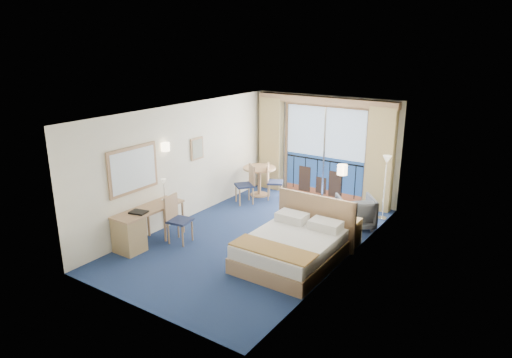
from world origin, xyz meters
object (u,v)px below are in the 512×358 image
at_px(nightstand, 348,232).
at_px(desk, 134,230).
at_px(table_chair_a, 272,179).
at_px(table_chair_b, 248,182).
at_px(armchair, 355,212).
at_px(desk_chair, 176,216).
at_px(floor_lamp, 386,171).
at_px(bed, 293,247).
at_px(round_table, 259,174).

distance_m(nightstand, desk, 4.35).
distance_m(nightstand, table_chair_a, 3.20).
distance_m(desk, table_chair_b, 3.53).
height_order(armchair, desk_chair, desk_chair).
bearing_deg(desk_chair, table_chair_b, -5.94).
bearing_deg(floor_lamp, table_chair_a, -175.29).
bearing_deg(floor_lamp, bed, -102.46).
bearing_deg(nightstand, table_chair_a, 151.51).
relative_size(nightstand, floor_lamp, 0.37).
xyz_separation_m(floor_lamp, table_chair_a, (-2.92, -0.24, -0.63)).
bearing_deg(armchair, floor_lamp, -151.45).
bearing_deg(table_chair_a, floor_lamp, -112.63).
bearing_deg(table_chair_b, desk, -57.38).
xyz_separation_m(floor_lamp, desk, (-3.60, -4.37, -0.75)).
bearing_deg(round_table, table_chair_b, -83.06).
xyz_separation_m(round_table, table_chair_a, (0.42, -0.04, -0.06)).
distance_m(bed, desk_chair, 2.53).
bearing_deg(nightstand, armchair, 104.06).
bearing_deg(desk, desk_chair, 58.88).
relative_size(armchair, floor_lamp, 0.52).
height_order(nightstand, desk, desk).
relative_size(bed, table_chair_b, 2.02).
height_order(desk, table_chair_b, table_chair_b).
bearing_deg(table_chair_a, armchair, -129.95).
bearing_deg(desk_chair, round_table, -5.07).
bearing_deg(bed, round_table, 132.69).
distance_m(bed, armchair, 2.30).
relative_size(nightstand, round_table, 0.64).
relative_size(bed, desk, 1.28).
bearing_deg(table_chair_a, round_table, 57.10).
xyz_separation_m(bed, armchair, (0.33, 2.27, 0.06)).
distance_m(nightstand, floor_lamp, 1.97).
bearing_deg(armchair, desk, 9.56).
bearing_deg(armchair, round_table, -49.71).
bearing_deg(table_chair_a, desk, 143.36).
bearing_deg(bed, table_chair_b, 139.33).
xyz_separation_m(nightstand, desk, (-3.48, -2.61, 0.13)).
distance_m(floor_lamp, desk, 5.71).
xyz_separation_m(bed, round_table, (-2.66, 2.89, 0.29)).
xyz_separation_m(desk, table_chair_a, (0.68, 4.13, 0.12)).
height_order(floor_lamp, table_chair_b, floor_lamp).
xyz_separation_m(armchair, table_chair_a, (-2.57, 0.57, 0.17)).
distance_m(nightstand, desk_chair, 3.56).
xyz_separation_m(armchair, round_table, (-2.99, 0.62, 0.23)).
relative_size(desk, table_chair_a, 1.68).
xyz_separation_m(bed, table_chair_b, (-2.58, 2.22, 0.27)).
distance_m(armchair, desk_chair, 3.96).
bearing_deg(floor_lamp, round_table, -176.59).
bearing_deg(nightstand, floor_lamp, 86.28).
relative_size(floor_lamp, desk, 0.97).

